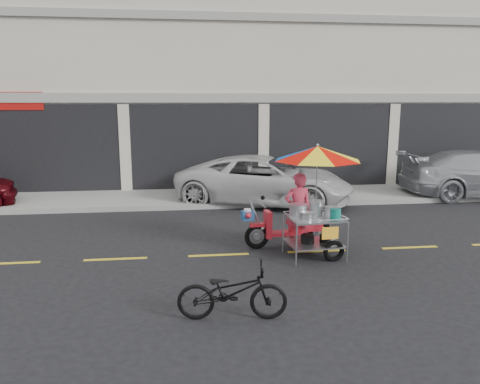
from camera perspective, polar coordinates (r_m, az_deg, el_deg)
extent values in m
plane|color=black|center=(9.71, 9.32, -7.14)|extent=(90.00, 90.00, 0.00)
cube|color=gray|center=(14.88, 3.45, -0.32)|extent=(45.00, 3.00, 0.15)
cube|color=beige|center=(19.55, 0.88, 13.99)|extent=(36.00, 8.00, 8.00)
cube|color=black|center=(15.62, 2.87, 5.34)|extent=(35.28, 0.06, 2.90)
cube|color=gray|center=(15.52, 2.94, 11.40)|extent=(36.00, 0.12, 0.30)
cube|color=gray|center=(15.74, 3.04, 20.54)|extent=(36.00, 0.12, 0.25)
cube|color=gold|center=(9.71, 9.32, -7.12)|extent=(42.00, 0.10, 0.01)
imported|color=silver|center=(13.79, 3.02, 1.46)|extent=(5.62, 4.03, 1.42)
imported|color=black|center=(6.65, -0.96, -12.06)|extent=(1.58, 0.69, 0.81)
torus|color=black|center=(9.69, 2.07, -5.44)|extent=(0.53, 0.15, 0.53)
torus|color=black|center=(10.11, 9.72, -4.90)|extent=(0.53, 0.15, 0.53)
cylinder|color=#9EA0A5|center=(9.69, 2.07, -5.44)|extent=(0.13, 0.07, 0.13)
cylinder|color=#9EA0A5|center=(10.11, 9.72, -4.90)|extent=(0.13, 0.07, 0.13)
cube|color=red|center=(9.62, 2.08, -4.02)|extent=(0.30, 0.14, 0.07)
cylinder|color=#9EA0A5|center=(9.59, 2.08, -3.23)|extent=(0.34, 0.08, 0.74)
cube|color=red|center=(9.68, 3.40, -3.95)|extent=(0.14, 0.32, 0.55)
cube|color=red|center=(9.85, 5.72, -4.99)|extent=(0.76, 0.32, 0.07)
cube|color=red|center=(9.93, 8.03, -3.65)|extent=(0.71, 0.30, 0.37)
cube|color=black|center=(9.85, 7.56, -2.49)|extent=(0.62, 0.27, 0.09)
cylinder|color=#9EA0A5|center=(9.55, 2.74, -1.58)|extent=(0.08, 0.51, 0.03)
sphere|color=black|center=(9.72, 2.78, -0.70)|extent=(0.09, 0.09, 0.09)
cylinder|color=white|center=(9.67, 2.71, -4.36)|extent=(0.12, 0.12, 0.05)
cube|color=navy|center=(9.53, 0.90, -2.86)|extent=(0.26, 0.22, 0.18)
cylinder|color=white|center=(9.50, 0.90, -2.21)|extent=(0.16, 0.16, 0.05)
cone|color=red|center=(9.37, 1.12, -2.98)|extent=(0.18, 0.22, 0.17)
torus|color=black|center=(9.14, 11.36, -7.06)|extent=(0.43, 0.13, 0.42)
cylinder|color=#9EA0A5|center=(8.72, 6.89, -6.50)|extent=(0.04, 0.04, 0.78)
cylinder|color=#9EA0A5|center=(9.48, 5.26, -5.03)|extent=(0.04, 0.04, 0.78)
cylinder|color=#9EA0A5|center=(9.09, 12.98, -5.97)|extent=(0.04, 0.04, 0.78)
cylinder|color=#9EA0A5|center=(9.82, 10.94, -4.61)|extent=(0.04, 0.04, 0.78)
cube|color=#9EA0A5|center=(9.30, 9.01, -6.18)|extent=(1.08, 0.92, 0.03)
cube|color=#9EA0A5|center=(9.16, 9.11, -3.16)|extent=(1.08, 0.92, 0.04)
cylinder|color=#9EA0A5|center=(8.77, 10.09, -3.45)|extent=(1.01, 0.11, 0.02)
cylinder|color=#9EA0A5|center=(9.52, 8.23, -2.24)|extent=(1.01, 0.11, 0.02)
cylinder|color=#9EA0A5|center=(8.98, 6.10, -3.00)|extent=(0.10, 0.83, 0.02)
cylinder|color=#9EA0A5|center=(9.34, 12.03, -2.64)|extent=(0.10, 0.83, 0.02)
cylinder|color=#9EA0A5|center=(9.67, 8.14, -5.48)|extent=(0.10, 0.69, 0.04)
cylinder|color=#9EA0A5|center=(9.55, 8.21, -2.83)|extent=(0.10, 0.69, 0.04)
cube|color=yellow|center=(8.86, 10.94, -4.94)|extent=(0.32, 0.05, 0.23)
cylinder|color=#B7B7BC|center=(9.21, 7.12, -2.22)|extent=(0.38, 0.38, 0.21)
cylinder|color=#B7B7BC|center=(9.34, 9.22, -1.92)|extent=(0.30, 0.30, 0.27)
cylinder|color=#B7B7BC|center=(9.31, 11.04, -2.37)|extent=(0.28, 0.28, 0.16)
cylinder|color=#B7B7BC|center=(8.91, 8.13, -2.97)|extent=(0.27, 0.27, 0.13)
cylinder|color=#107264|center=(9.05, 11.57, -2.64)|extent=(0.22, 0.22, 0.20)
cylinder|color=black|center=(9.22, 8.23, -5.68)|extent=(0.28, 0.28, 0.17)
cylinder|color=black|center=(9.36, 10.36, -5.56)|extent=(0.24, 0.24, 0.15)
cylinder|color=#9EA0A5|center=(9.12, 9.31, 1.21)|extent=(0.02, 0.02, 1.38)
sphere|color=#9EA0A5|center=(9.03, 9.45, 5.66)|extent=(0.06, 0.06, 0.06)
imported|color=#CB364E|center=(9.80, 7.06, -2.17)|extent=(0.60, 0.42, 1.56)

